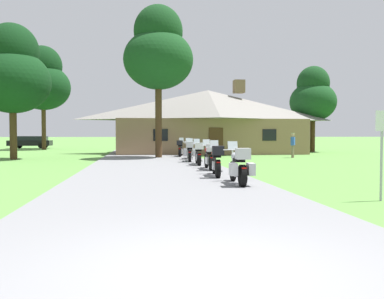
{
  "coord_description": "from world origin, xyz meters",
  "views": [
    {
      "loc": [
        -0.72,
        -4.39,
        1.57
      ],
      "look_at": [
        1.8,
        15.14,
        0.85
      ],
      "focal_mm": 37.7,
      "sensor_mm": 36.0,
      "label": 1
    }
  ],
  "objects_px": {
    "motorcycle_red_third_in_row": "(209,157)",
    "tree_left_near": "(12,73)",
    "motorcycle_blue_fourth_in_row": "(198,154)",
    "motorcycle_white_fifth_in_row": "(190,152)",
    "motorcycle_black_farthest_in_row": "(180,148)",
    "bystander_blue_shirt_near_lodge": "(293,144)",
    "motorcycle_silver_nearest_to_camera": "(239,166)",
    "tree_by_lodge_front": "(158,52)",
    "motorcycle_white_sixth_in_row": "(189,150)",
    "metal_signpost_roadside": "(382,144)",
    "tree_left_far": "(43,81)",
    "motorcycle_red_second_in_row": "(216,161)",
    "tree_right_of_lodge": "(313,97)",
    "parked_black_suv_far_left": "(31,142)"
  },
  "relations": [
    {
      "from": "tree_right_of_lodge",
      "to": "tree_left_near",
      "type": "xyz_separation_m",
      "value": [
        -23.62,
        -8.39,
        0.43
      ]
    },
    {
      "from": "metal_signpost_roadside",
      "to": "bystander_blue_shirt_near_lodge",
      "type": "bearing_deg",
      "value": 75.12
    },
    {
      "from": "motorcycle_white_sixth_in_row",
      "to": "motorcycle_red_third_in_row",
      "type": "bearing_deg",
      "value": -87.01
    },
    {
      "from": "motorcycle_red_third_in_row",
      "to": "motorcycle_white_fifth_in_row",
      "type": "height_order",
      "value": "same"
    },
    {
      "from": "motorcycle_red_second_in_row",
      "to": "motorcycle_black_farthest_in_row",
      "type": "distance_m",
      "value": 13.51
    },
    {
      "from": "motorcycle_red_third_in_row",
      "to": "motorcycle_silver_nearest_to_camera",
      "type": "bearing_deg",
      "value": -89.06
    },
    {
      "from": "tree_by_lodge_front",
      "to": "parked_black_suv_far_left",
      "type": "height_order",
      "value": "tree_by_lodge_front"
    },
    {
      "from": "motorcycle_silver_nearest_to_camera",
      "to": "tree_by_lodge_front",
      "type": "distance_m",
      "value": 16.35
    },
    {
      "from": "motorcycle_blue_fourth_in_row",
      "to": "motorcycle_white_fifth_in_row",
      "type": "xyz_separation_m",
      "value": [
        -0.12,
        2.48,
        -0.01
      ]
    },
    {
      "from": "motorcycle_silver_nearest_to_camera",
      "to": "tree_by_lodge_front",
      "type": "height_order",
      "value": "tree_by_lodge_front"
    },
    {
      "from": "bystander_blue_shirt_near_lodge",
      "to": "metal_signpost_roadside",
      "type": "xyz_separation_m",
      "value": [
        -4.61,
        -17.35,
        0.4
      ]
    },
    {
      "from": "motorcycle_blue_fourth_in_row",
      "to": "tree_right_of_lodge",
      "type": "relative_size",
      "value": 0.27
    },
    {
      "from": "bystander_blue_shirt_near_lodge",
      "to": "parked_black_suv_far_left",
      "type": "relative_size",
      "value": 0.36
    },
    {
      "from": "bystander_blue_shirt_near_lodge",
      "to": "tree_left_near",
      "type": "height_order",
      "value": "tree_left_near"
    },
    {
      "from": "bystander_blue_shirt_near_lodge",
      "to": "tree_right_of_lodge",
      "type": "relative_size",
      "value": 0.22
    },
    {
      "from": "motorcycle_blue_fourth_in_row",
      "to": "tree_left_near",
      "type": "xyz_separation_m",
      "value": [
        -10.86,
        6.73,
        4.85
      ]
    },
    {
      "from": "motorcycle_blue_fourth_in_row",
      "to": "motorcycle_black_farthest_in_row",
      "type": "xyz_separation_m",
      "value": [
        -0.11,
        7.93,
        0.0
      ]
    },
    {
      "from": "motorcycle_blue_fourth_in_row",
      "to": "metal_signpost_roadside",
      "type": "distance_m",
      "value": 11.51
    },
    {
      "from": "motorcycle_blue_fourth_in_row",
      "to": "metal_signpost_roadside",
      "type": "bearing_deg",
      "value": -72.63
    },
    {
      "from": "tree_left_far",
      "to": "tree_by_lodge_front",
      "type": "relative_size",
      "value": 1.07
    },
    {
      "from": "motorcycle_red_second_in_row",
      "to": "motorcycle_white_sixth_in_row",
      "type": "bearing_deg",
      "value": 93.96
    },
    {
      "from": "motorcycle_white_sixth_in_row",
      "to": "tree_by_lodge_front",
      "type": "bearing_deg",
      "value": 138.26
    },
    {
      "from": "motorcycle_silver_nearest_to_camera",
      "to": "motorcycle_white_sixth_in_row",
      "type": "xyz_separation_m",
      "value": [
        0.07,
        13.1,
        0.0
      ]
    },
    {
      "from": "tree_by_lodge_front",
      "to": "motorcycle_blue_fourth_in_row",
      "type": "bearing_deg",
      "value": -76.21
    },
    {
      "from": "motorcycle_blue_fourth_in_row",
      "to": "motorcycle_white_sixth_in_row",
      "type": "bearing_deg",
      "value": 91.66
    },
    {
      "from": "motorcycle_white_sixth_in_row",
      "to": "motorcycle_black_farthest_in_row",
      "type": "height_order",
      "value": "same"
    },
    {
      "from": "motorcycle_red_third_in_row",
      "to": "metal_signpost_roadside",
      "type": "distance_m",
      "value": 8.84
    },
    {
      "from": "motorcycle_white_fifth_in_row",
      "to": "tree_left_far",
      "type": "relative_size",
      "value": 0.19
    },
    {
      "from": "motorcycle_white_fifth_in_row",
      "to": "tree_by_lodge_front",
      "type": "xyz_separation_m",
      "value": [
        -1.56,
        4.35,
        6.43
      ]
    },
    {
      "from": "metal_signpost_roadside",
      "to": "tree_left_far",
      "type": "distance_m",
      "value": 38.58
    },
    {
      "from": "motorcycle_red_third_in_row",
      "to": "motorcycle_black_farthest_in_row",
      "type": "distance_m",
      "value": 10.68
    },
    {
      "from": "motorcycle_red_second_in_row",
      "to": "motorcycle_black_farthest_in_row",
      "type": "height_order",
      "value": "same"
    },
    {
      "from": "motorcycle_red_second_in_row",
      "to": "tree_right_of_lodge",
      "type": "distance_m",
      "value": 24.79
    },
    {
      "from": "motorcycle_black_farthest_in_row",
      "to": "bystander_blue_shirt_near_lodge",
      "type": "relative_size",
      "value": 1.23
    },
    {
      "from": "motorcycle_silver_nearest_to_camera",
      "to": "motorcycle_blue_fourth_in_row",
      "type": "relative_size",
      "value": 1.0
    },
    {
      "from": "motorcycle_red_third_in_row",
      "to": "tree_left_near",
      "type": "distance_m",
      "value": 15.28
    },
    {
      "from": "motorcycle_red_third_in_row",
      "to": "tree_right_of_lodge",
      "type": "relative_size",
      "value": 0.27
    },
    {
      "from": "metal_signpost_roadside",
      "to": "tree_left_near",
      "type": "bearing_deg",
      "value": 127.34
    },
    {
      "from": "motorcycle_red_second_in_row",
      "to": "tree_left_far",
      "type": "distance_m",
      "value": 32.54
    },
    {
      "from": "tree_left_far",
      "to": "tree_by_lodge_front",
      "type": "distance_m",
      "value": 20.2
    },
    {
      "from": "motorcycle_red_third_in_row",
      "to": "motorcycle_blue_fourth_in_row",
      "type": "bearing_deg",
      "value": 92.99
    },
    {
      "from": "motorcycle_white_fifth_in_row",
      "to": "motorcycle_white_sixth_in_row",
      "type": "relative_size",
      "value": 1.0
    },
    {
      "from": "motorcycle_white_sixth_in_row",
      "to": "bystander_blue_shirt_near_lodge",
      "type": "bearing_deg",
      "value": 12.88
    },
    {
      "from": "motorcycle_black_farthest_in_row",
      "to": "motorcycle_white_sixth_in_row",
      "type": "bearing_deg",
      "value": -75.09
    },
    {
      "from": "motorcycle_black_farthest_in_row",
      "to": "tree_by_lodge_front",
      "type": "bearing_deg",
      "value": -135.06
    },
    {
      "from": "tree_left_far",
      "to": "tree_by_lodge_front",
      "type": "xyz_separation_m",
      "value": [
        11.19,
        -16.82,
        -0.1
      ]
    },
    {
      "from": "motorcycle_red_second_in_row",
      "to": "parked_black_suv_far_left",
      "type": "xyz_separation_m",
      "value": [
        -15.11,
        33.28,
        0.16
      ]
    },
    {
      "from": "motorcycle_white_fifth_in_row",
      "to": "tree_left_near",
      "type": "bearing_deg",
      "value": 166.07
    },
    {
      "from": "tree_left_far",
      "to": "motorcycle_white_sixth_in_row",
      "type": "bearing_deg",
      "value": -55.1
    },
    {
      "from": "parked_black_suv_far_left",
      "to": "bystander_blue_shirt_near_lodge",
      "type": "bearing_deg",
      "value": -132.65
    }
  ]
}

